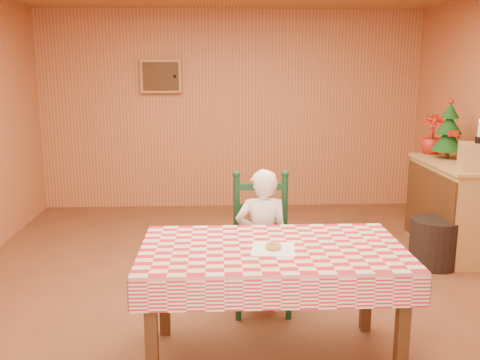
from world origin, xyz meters
name	(u,v)px	position (x,y,z in m)	size (l,w,h in m)	color
ground	(241,297)	(0.00, 0.00, 0.00)	(6.00, 6.00, 0.00)	brown
cabin_walls	(238,72)	(0.00, 0.53, 1.83)	(5.10, 6.05, 2.65)	#C17545
dining_table	(272,259)	(0.15, -0.96, 0.69)	(1.66, 0.96, 0.77)	#492913
ladder_chair	(262,246)	(0.15, -0.18, 0.50)	(0.44, 0.40, 1.08)	black
seated_child	(262,241)	(0.15, -0.23, 0.56)	(0.41, 0.27, 1.12)	white
napkin	(273,249)	(0.15, -1.01, 0.77)	(0.26, 0.26, 0.00)	white
donut	(273,246)	(0.15, -1.01, 0.79)	(0.10, 0.10, 0.03)	#B78741
shelf_unit	(452,207)	(2.21, 1.05, 0.47)	(0.54, 1.24, 0.93)	tan
crate	(477,157)	(2.22, 0.65, 1.06)	(0.30, 0.30, 0.25)	tan
christmas_tree	(449,132)	(2.22, 1.30, 1.21)	(0.34, 0.34, 0.62)	#492913
flower_arrangement	(432,134)	(2.17, 1.60, 1.14)	(0.24, 0.24, 0.43)	#AB1B0F
candle_set	(479,136)	(2.22, 0.65, 1.24)	(0.07, 0.07, 0.22)	black
storage_bin	(434,243)	(1.87, 0.63, 0.23)	(0.46, 0.46, 0.46)	black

